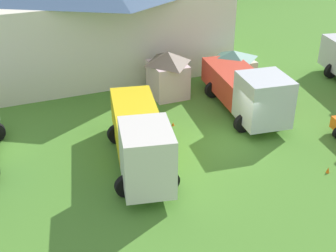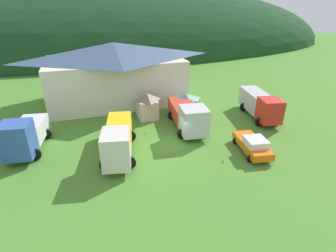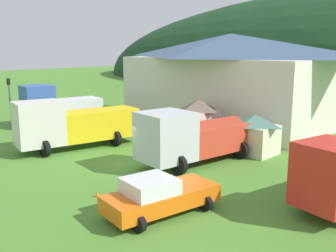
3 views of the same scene
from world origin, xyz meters
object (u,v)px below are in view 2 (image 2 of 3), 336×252
object	(u,v)px
play_shed_pink	(147,105)
traffic_cone_mid_row	(145,134)
flatbed_truck_yellow	(118,139)
service_pickup_orange	(253,145)
box_truck_blue	(25,135)
tow_truck_silver	(188,115)
crane_truck_red	(260,104)
depot_building	(115,72)
traffic_cone_near_pickup	(223,162)
play_shed_cream	(186,103)

from	to	relation	value
play_shed_pink	traffic_cone_mid_row	world-z (taller)	play_shed_pink
flatbed_truck_yellow	service_pickup_orange	bearing A→B (deg)	86.34
box_truck_blue	tow_truck_silver	world-z (taller)	box_truck_blue
box_truck_blue	crane_truck_red	distance (m)	25.60
flatbed_truck_yellow	crane_truck_red	size ratio (longest dim) A/B	1.07
flatbed_truck_yellow	service_pickup_orange	size ratio (longest dim) A/B	1.67
depot_building	traffic_cone_mid_row	world-z (taller)	depot_building
play_shed_pink	box_truck_blue	size ratio (longest dim) A/B	0.44
tow_truck_silver	service_pickup_orange	size ratio (longest dim) A/B	1.67
depot_building	traffic_cone_mid_row	size ratio (longest dim) A/B	41.71
service_pickup_orange	traffic_cone_mid_row	bearing A→B (deg)	-119.24
flatbed_truck_yellow	tow_truck_silver	bearing A→B (deg)	124.02
crane_truck_red	tow_truck_silver	bearing A→B (deg)	-76.97
crane_truck_red	traffic_cone_near_pickup	xyz separation A→B (m)	(-9.01, -7.65, -1.73)
service_pickup_orange	box_truck_blue	bearing A→B (deg)	-99.36
tow_truck_silver	service_pickup_orange	distance (m)	7.68
box_truck_blue	tow_truck_silver	distance (m)	16.18
flatbed_truck_yellow	crane_truck_red	bearing A→B (deg)	113.46
tow_truck_silver	service_pickup_orange	xyz separation A→B (m)	(3.83, -6.60, -0.81)
crane_truck_red	service_pickup_orange	xyz separation A→B (m)	(-5.59, -6.94, -0.91)
flatbed_truck_yellow	traffic_cone_near_pickup	xyz separation A→B (m)	(8.52, -3.97, -1.75)
depot_building	play_shed_cream	distance (m)	10.93
flatbed_truck_yellow	depot_building	bearing A→B (deg)	-176.14
flatbed_truck_yellow	tow_truck_silver	distance (m)	8.77
flatbed_truck_yellow	play_shed_cream	bearing A→B (deg)	140.52
traffic_cone_mid_row	traffic_cone_near_pickup	bearing A→B (deg)	-55.12
crane_truck_red	traffic_cone_mid_row	distance (m)	14.38
depot_building	crane_truck_red	xyz separation A→B (m)	(15.46, -11.48, -2.41)
tow_truck_silver	traffic_cone_near_pickup	size ratio (longest dim) A/B	13.44
depot_building	service_pickup_orange	size ratio (longest dim) A/B	3.70
depot_building	traffic_cone_mid_row	xyz separation A→B (m)	(1.19, -11.58, -4.15)
play_shed_pink	traffic_cone_near_pickup	world-z (taller)	play_shed_pink
box_truck_blue	traffic_cone_mid_row	bearing A→B (deg)	99.34
depot_building	traffic_cone_near_pickup	world-z (taller)	depot_building
depot_building	tow_truck_silver	bearing A→B (deg)	-62.93
tow_truck_silver	traffic_cone_mid_row	xyz separation A→B (m)	(-4.85, 0.24, -1.64)
tow_truck_silver	traffic_cone_mid_row	world-z (taller)	tow_truck_silver
play_shed_pink	flatbed_truck_yellow	size ratio (longest dim) A/B	0.36
play_shed_cream	crane_truck_red	bearing A→B (deg)	-26.61
box_truck_blue	crane_truck_red	world-z (taller)	box_truck_blue
tow_truck_silver	traffic_cone_near_pickup	distance (m)	7.51
depot_building	flatbed_truck_yellow	size ratio (longest dim) A/B	2.21
depot_building	play_shed_cream	bearing A→B (deg)	-45.06
play_shed_pink	tow_truck_silver	distance (m)	5.66
traffic_cone_mid_row	crane_truck_red	bearing A→B (deg)	0.38
traffic_cone_near_pickup	flatbed_truck_yellow	bearing A→B (deg)	155.00
service_pickup_orange	traffic_cone_mid_row	world-z (taller)	service_pickup_orange
flatbed_truck_yellow	crane_truck_red	xyz separation A→B (m)	(17.53, 3.67, -0.02)
play_shed_pink	service_pickup_orange	world-z (taller)	play_shed_pink
box_truck_blue	flatbed_truck_yellow	size ratio (longest dim) A/B	0.83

